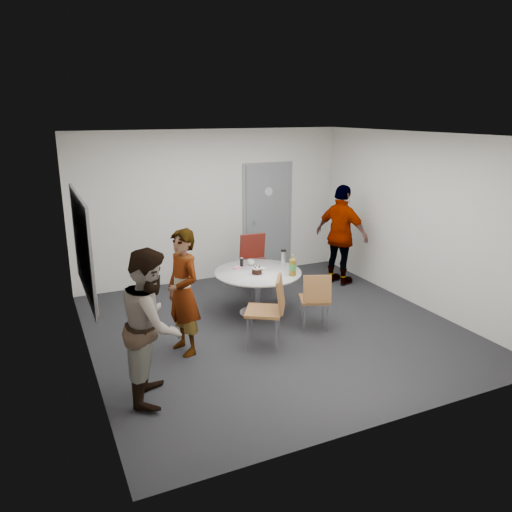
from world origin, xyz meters
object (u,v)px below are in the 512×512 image
table (260,277)px  person_right (341,235)px  chair_near_right (316,296)px  person_main (183,292)px  chair_far (255,257)px  whiteboard (83,246)px  chair_near_left (271,305)px  person_left (152,325)px  door (267,219)px

table → person_right: 2.04m
chair_near_right → person_main: size_ratio=0.52×
chair_far → whiteboard: bearing=30.0°
chair_near_right → whiteboard: bearing=-168.3°
chair_near_left → chair_near_right: bearing=-44.2°
person_main → person_left: 1.05m
chair_near_right → person_main: 1.89m
chair_near_left → person_main: person_main is taller
whiteboard → table: 2.68m
whiteboard → chair_near_left: 2.44m
door → person_main: door is taller
person_left → chair_near_left: bearing=-52.4°
chair_near_left → person_main: 1.14m
person_left → person_right: 4.51m
person_main → door: bearing=123.6°
person_left → person_main: bearing=-14.9°
whiteboard → person_left: (0.51, -1.23, -0.62)m
person_main → person_right: person_right is taller
table → chair_far: bearing=69.8°
person_left → door: bearing=-21.2°
person_main → person_left: size_ratio=0.97×
table → person_right: bearing=19.7°
table → chair_far: table is taller
person_main → chair_near_left: bearing=59.5°
table → person_left: (-2.00, -1.59, 0.24)m
whiteboard → person_right: 4.57m
chair_near_right → person_main: person_main is taller
chair_near_right → chair_near_left: bearing=-145.0°
person_main → person_left: bearing=-48.2°
whiteboard → person_main: whiteboard is taller
table → person_main: (-1.40, -0.73, 0.22)m
chair_near_right → person_left: size_ratio=0.51×
whiteboard → chair_far: whiteboard is taller
table → chair_far: (0.37, 0.99, 0.01)m
door → chair_near_right: bearing=-102.1°
whiteboard → person_left: 1.46m
door → person_right: door is taller
chair_near_left → person_main: (-1.07, 0.33, 0.22)m
chair_far → table: bearing=74.5°
door → whiteboard: bearing=-147.3°
person_main → chair_near_right: bearing=72.4°
table → chair_near_right: 0.98m
door → person_main: size_ratio=1.31×
person_left → table: bearing=-31.7°
chair_near_right → person_right: bearing=68.0°
chair_far → person_right: bearing=173.2°
chair_near_left → person_left: bearing=139.7°
chair_far → person_right: size_ratio=0.55×
person_left → chair_near_right: bearing=-53.7°
table → person_right: size_ratio=0.73×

